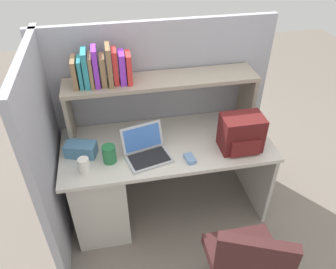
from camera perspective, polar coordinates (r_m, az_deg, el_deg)
The scene contains 12 objects.
ground_plane at distance 3.02m, azimuth -0.19°, elevation -12.43°, with size 8.00×8.00×0.00m, color slate.
desk at distance 2.71m, azimuth -8.40°, elevation -7.90°, with size 1.60×0.70×0.73m.
cubicle_partition_rear at distance 2.80m, azimuth -1.69°, elevation 3.96°, with size 1.84×0.05×1.55m, color #9E9EA8.
cubicle_partition_left at distance 2.47m, azimuth -19.79°, elevation -3.66°, with size 0.05×1.06×1.55m, color #9E9EA8.
overhead_hutch at distance 2.48m, azimuth -1.11°, elevation 7.70°, with size 1.44×0.28×0.45m.
reference_books_on_shelf at distance 2.36m, azimuth -11.46°, elevation 11.20°, with size 0.40×0.18×0.28m.
laptop at distance 2.37m, azimuth -3.79°, elevation -2.81°, with size 0.36×0.33×0.22m.
backpack at distance 2.45m, azimuth 12.63°, elevation 0.16°, with size 0.30×0.23×0.27m.
computer_mouse at distance 2.36m, azimuth 3.82°, elevation -4.20°, with size 0.06×0.10×0.03m, color #7299C6.
paper_cup at distance 2.32m, azimuth -14.38°, elevation -5.19°, with size 0.08×0.08×0.11m, color white.
tissue_box at distance 2.46m, azimuth -14.89°, elevation -2.50°, with size 0.22×0.12×0.10m, color teal.
snack_canister at distance 2.35m, azimuth -10.18°, elevation -3.36°, with size 0.10×0.10×0.13m, color #26723F.
Camera 1 is at (-0.37, -1.94, 2.29)m, focal length 35.10 mm.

